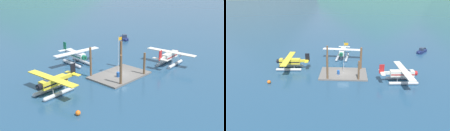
% 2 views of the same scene
% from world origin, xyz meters
% --- Properties ---
extents(ground_plane, '(1200.00, 1200.00, 0.00)m').
position_xyz_m(ground_plane, '(0.00, 0.00, 0.00)').
color(ground_plane, navy).
extents(dock_platform, '(10.28, 7.02, 0.30)m').
position_xyz_m(dock_platform, '(0.00, 0.00, 0.15)').
color(dock_platform, '#66605B').
rests_on(dock_platform, ground).
extents(piling_near_left, '(0.43, 0.43, 5.28)m').
position_xyz_m(piling_near_left, '(-3.22, -3.05, 2.64)').
color(piling_near_left, brown).
rests_on(piling_near_left, ground).
extents(piling_near_right, '(0.40, 0.40, 4.32)m').
position_xyz_m(piling_near_right, '(3.22, -3.15, 2.16)').
color(piling_near_right, brown).
rests_on(piling_near_right, ground).
extents(piling_far_left, '(0.38, 0.38, 5.54)m').
position_xyz_m(piling_far_left, '(-3.88, 3.45, 2.77)').
color(piling_far_left, brown).
rests_on(piling_far_left, ground).
extents(piling_far_right, '(0.49, 0.49, 5.35)m').
position_xyz_m(piling_far_right, '(3.92, 3.02, 2.68)').
color(piling_far_right, brown).
rests_on(piling_far_right, ground).
extents(flagpole, '(0.95, 0.10, 6.98)m').
position_xyz_m(flagpole, '(0.18, 0.37, 4.57)').
color(flagpole, silver).
rests_on(flagpole, dock_platform).
extents(fuel_drum, '(0.62, 0.62, 0.88)m').
position_xyz_m(fuel_drum, '(-1.09, -0.61, 0.74)').
color(fuel_drum, '#1E4C99').
rests_on(fuel_drum, dock_platform).
extents(mooring_buoy, '(0.71, 0.71, 0.71)m').
position_xyz_m(mooring_buoy, '(-14.79, -5.50, 0.35)').
color(mooring_buoy, orange).
rests_on(mooring_buoy, ground).
extents(seaplane_white_bow_centre, '(10.49, 7.96, 3.84)m').
position_xyz_m(seaplane_white_bow_centre, '(-0.61, 11.16, 1.58)').
color(seaplane_white_bow_centre, '#B7BABF').
rests_on(seaplane_white_bow_centre, ground).
extents(seaplane_yellow_port_fwd, '(7.98, 10.46, 3.84)m').
position_xyz_m(seaplane_yellow_port_fwd, '(-12.66, 2.59, 1.58)').
color(seaplane_yellow_port_fwd, '#B7BABF').
rests_on(seaplane_yellow_port_fwd, ground).
extents(seaplane_cream_stbd_aft, '(7.97, 10.47, 3.84)m').
position_xyz_m(seaplane_cream_stbd_aft, '(11.92, -3.30, 1.58)').
color(seaplane_cream_stbd_aft, '#B7BABF').
rests_on(seaplane_cream_stbd_aft, ground).
extents(boat_navy_open_east, '(3.82, 4.20, 1.50)m').
position_xyz_m(boat_navy_open_east, '(22.58, 17.64, 0.49)').
color(boat_navy_open_east, navy).
rests_on(boat_navy_open_east, ground).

